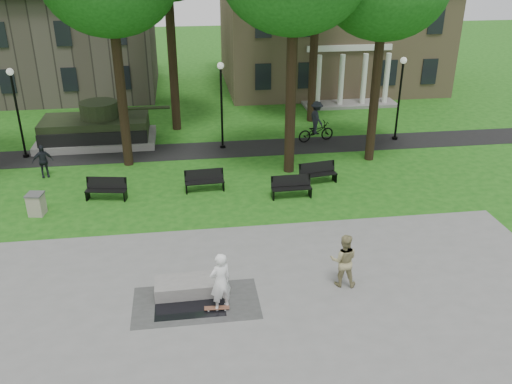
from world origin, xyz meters
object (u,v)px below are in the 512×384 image
at_px(skateboarder, 220,282).
at_px(cyclist, 316,125).
at_px(concrete_block, 189,286).
at_px(park_bench_0, 106,188).
at_px(friend_watching, 344,260).
at_px(trash_bin, 36,204).

distance_m(skateboarder, cyclist, 16.28).
bearing_deg(concrete_block, park_bench_0, 114.27).
xyz_separation_m(skateboarder, friend_watching, (4.11, 0.74, -0.05)).
height_order(concrete_block, skateboarder, skateboarder).
xyz_separation_m(skateboarder, park_bench_0, (-4.41, 8.63, -0.48)).
bearing_deg(trash_bin, cyclist, 28.18).
bearing_deg(friend_watching, skateboarder, 23.86).
relative_size(cyclist, park_bench_0, 1.26).
bearing_deg(friend_watching, trash_bin, -17.33).
height_order(skateboarder, cyclist, cyclist).
bearing_deg(concrete_block, trash_bin, 133.51).
bearing_deg(skateboarder, park_bench_0, -87.76).
height_order(concrete_block, cyclist, cyclist).
bearing_deg(park_bench_0, cyclist, 39.73).
relative_size(concrete_block, friend_watching, 1.17).
distance_m(cyclist, trash_bin, 15.63).
distance_m(friend_watching, trash_bin, 13.12).
relative_size(skateboarder, park_bench_0, 1.06).
relative_size(skateboarder, cyclist, 0.84).
relative_size(skateboarder, trash_bin, 2.05).
bearing_deg(trash_bin, friend_watching, -30.98).
bearing_deg(cyclist, skateboarder, 143.76).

